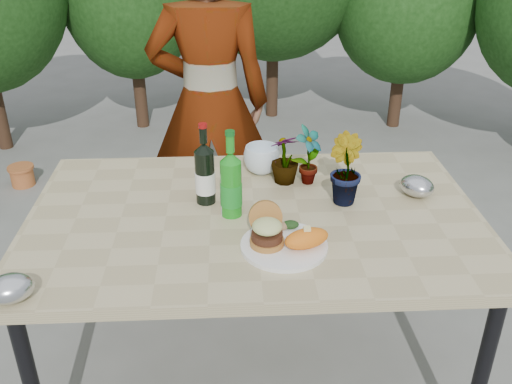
{
  "coord_description": "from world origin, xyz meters",
  "views": [
    {
      "loc": [
        -0.09,
        -1.74,
        1.77
      ],
      "look_at": [
        0.0,
        -0.08,
        0.88
      ],
      "focal_mm": 40.0,
      "sensor_mm": 36.0,
      "label": 1
    }
  ],
  "objects_px": {
    "wine_bottle": "(205,174)",
    "patio_table": "(255,228)",
    "dinner_plate": "(284,246)",
    "person": "(210,104)"
  },
  "relations": [
    {
      "from": "dinner_plate",
      "to": "person",
      "type": "height_order",
      "value": "person"
    },
    {
      "from": "person",
      "to": "patio_table",
      "type": "bearing_deg",
      "value": 101.05
    },
    {
      "from": "wine_bottle",
      "to": "person",
      "type": "xyz_separation_m",
      "value": [
        -0.0,
        0.87,
        -0.04
      ]
    },
    {
      "from": "wine_bottle",
      "to": "patio_table",
      "type": "bearing_deg",
      "value": -10.85
    },
    {
      "from": "patio_table",
      "to": "dinner_plate",
      "type": "height_order",
      "value": "dinner_plate"
    },
    {
      "from": "dinner_plate",
      "to": "wine_bottle",
      "type": "relative_size",
      "value": 0.92
    },
    {
      "from": "dinner_plate",
      "to": "person",
      "type": "xyz_separation_m",
      "value": [
        -0.26,
        1.19,
        0.07
      ]
    },
    {
      "from": "patio_table",
      "to": "person",
      "type": "xyz_separation_m",
      "value": [
        -0.17,
        0.97,
        0.13
      ]
    },
    {
      "from": "dinner_plate",
      "to": "wine_bottle",
      "type": "height_order",
      "value": "wine_bottle"
    },
    {
      "from": "patio_table",
      "to": "person",
      "type": "relative_size",
      "value": 0.97
    }
  ]
}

